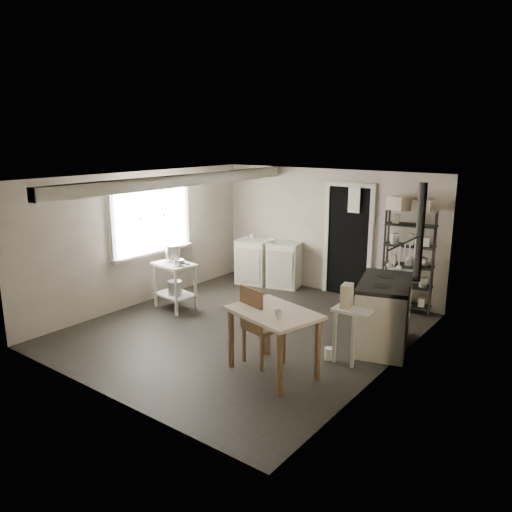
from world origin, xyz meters
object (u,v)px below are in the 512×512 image
Objects in this scene: base_cabinets at (269,262)px; stove at (384,316)px; chair at (264,327)px; shelf_rack at (409,256)px; prep_table at (175,286)px; stockpot at (173,253)px; flour_sack at (372,293)px; work_table at (273,345)px.

base_cabinets is 1.10× the size of stove.
base_cabinets is 3.52m from chair.
shelf_rack reaches higher than base_cabinets.
prep_table is 0.60× the size of base_cabinets.
base_cabinets is at bearing 138.89° from chair.
prep_table is 3.52m from stove.
stockpot reaches higher than stove.
stockpot is at bearing -143.90° from flour_sack.
stockpot is 3.67m from stove.
prep_table is 1.58× the size of flour_sack.
prep_table is 3.94m from shelf_rack.
stove is at bearing 10.55° from prep_table.
prep_table is 2.17m from base_cabinets.
prep_table is 0.66× the size of stove.
base_cabinets is (0.58, 2.02, -0.48)m from stockpot.
stockpot is 2.75m from chair.
chair is at bearing -94.01° from flour_sack.
stove reaches higher than base_cabinets.
stove is at bearing 65.11° from work_table.
stove is 1.77m from work_table.
shelf_rack is 1.63× the size of chair.
base_cabinets is at bearing 126.30° from work_table.
stockpot is (-0.13, 0.10, 0.54)m from prep_table.
chair is at bearing 146.32° from work_table.
shelf_rack is at bearing 82.63° from stove.
chair reaches higher than base_cabinets.
work_table is at bearing -19.60° from prep_table.
shelf_rack reaches higher than stockpot.
flour_sack is (2.19, -0.01, -0.22)m from base_cabinets.
base_cabinets is at bearing 74.12° from stockpot.
stockpot is 2.16m from base_cabinets.
work_table is (2.27, -3.09, -0.08)m from base_cabinets.
base_cabinets is 0.78× the size of shelf_rack.
shelf_rack reaches higher than work_table.
work_table is 0.35m from chair.
shelf_rack is (2.75, 0.12, 0.49)m from base_cabinets.
work_table is at bearing -19.21° from chair.
prep_table is 0.76× the size of chair.
flour_sack is at bearing 91.44° from work_table.
stockpot is 0.22× the size of stove.
prep_table is at bearing -141.25° from flour_sack.
prep_table is 2.88m from work_table.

